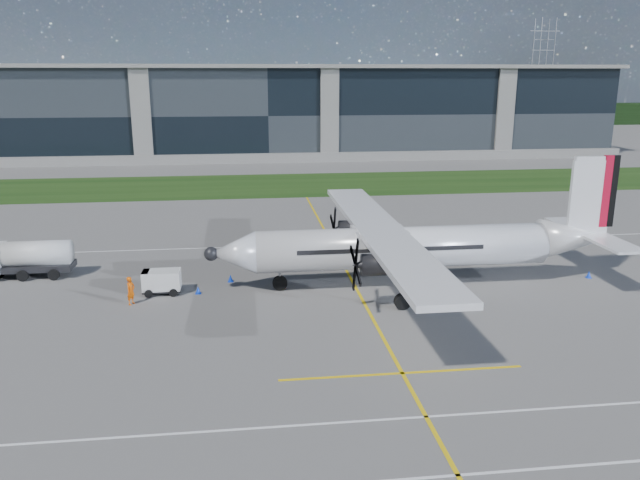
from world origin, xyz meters
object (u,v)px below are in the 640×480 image
turboprop_aircraft (418,223)px  fuel_tanker_truck (17,260)px  ground_crew_person (131,289)px  safety_cone_tail (589,274)px  pylon_east (542,71)px  safety_cone_stbdwing (345,232)px  baggage_tug (162,282)px  safety_cone_fwd (198,290)px  safety_cone_nose_stbd (231,278)px

turboprop_aircraft → fuel_tanker_truck: size_ratio=4.16×
ground_crew_person → safety_cone_tail: bearing=-59.2°
pylon_east → safety_cone_stbdwing: bearing=-122.0°
turboprop_aircraft → safety_cone_stbdwing: turboprop_aircraft is taller
baggage_tug → safety_cone_fwd: baggage_tug is taller
ground_crew_person → safety_cone_nose_stbd: (6.11, 3.69, -0.78)m
safety_cone_nose_stbd → pylon_east: bearing=57.3°
safety_cone_nose_stbd → safety_cone_fwd: 3.03m
pylon_east → safety_cone_fwd: pylon_east is taller
pylon_east → fuel_tanker_truck: size_ratio=4.31×
turboprop_aircraft → baggage_tug: turboprop_aircraft is taller
safety_cone_stbdwing → safety_cone_nose_stbd: (-10.03, -12.17, 0.00)m
fuel_tanker_truck → safety_cone_tail: (40.25, -5.16, -1.05)m
pylon_east → ground_crew_person: size_ratio=14.51×
turboprop_aircraft → pylon_east: bearing=61.5°
baggage_tug → safety_cone_tail: (29.68, -0.40, -0.53)m
fuel_tanker_truck → safety_cone_fwd: fuel_tanker_truck is taller
baggage_tug → safety_cone_fwd: 2.43m
fuel_tanker_truck → pylon_east: bearing=52.6°
safety_cone_stbdwing → safety_cone_nose_stbd: bearing=-129.5°
safety_cone_nose_stbd → baggage_tug: bearing=-157.2°
baggage_tug → ground_crew_person: ground_crew_person is taller
pylon_east → baggage_tug: size_ratio=11.52×
baggage_tug → turboprop_aircraft: bearing=-1.1°
turboprop_aircraft → safety_cone_nose_stbd: bearing=170.2°
ground_crew_person → safety_cone_nose_stbd: 7.18m
fuel_tanker_truck → baggage_tug: 11.61m
turboprop_aircraft → ground_crew_person: size_ratio=14.00×
ground_crew_person → safety_cone_nose_stbd: bearing=-30.7°
fuel_tanker_truck → safety_cone_fwd: 13.93m
safety_cone_nose_stbd → safety_cone_tail: 25.35m
safety_cone_stbdwing → safety_cone_fwd: same height
pylon_east → ground_crew_person: bearing=-123.7°
turboprop_aircraft → baggage_tug: size_ratio=11.12×
baggage_tug → safety_cone_tail: size_ratio=5.21×
baggage_tug → pylon_east: bearing=56.4°
fuel_tanker_truck → safety_cone_stbdwing: bearing=20.3°
safety_cone_fwd → safety_cone_tail: 27.33m
safety_cone_tail → safety_cone_nose_stbd: bearing=174.9°
fuel_tanker_truck → safety_cone_tail: 40.59m
turboprop_aircraft → safety_cone_fwd: 15.26m
fuel_tanker_truck → safety_cone_fwd: size_ratio=13.92×
pylon_east → safety_cone_stbdwing: size_ratio=60.00×
turboprop_aircraft → safety_cone_stbdwing: bearing=100.2°
baggage_tug → safety_cone_nose_stbd: 4.84m
fuel_tanker_truck → safety_cone_stbdwing: fuel_tanker_truck is taller
turboprop_aircraft → safety_cone_nose_stbd: turboprop_aircraft is taller
baggage_tug → safety_cone_fwd: size_ratio=5.21×
baggage_tug → safety_cone_stbdwing: (14.46, 14.04, -0.53)m
pylon_east → safety_cone_tail: bearing=-114.5°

